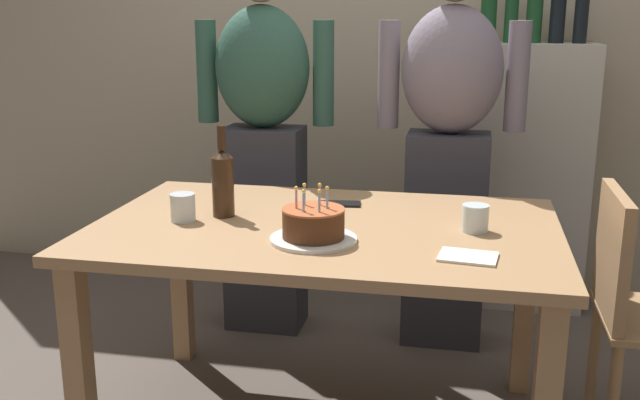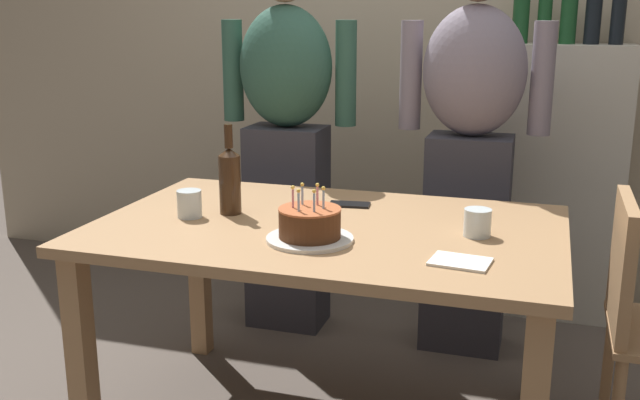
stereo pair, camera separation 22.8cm
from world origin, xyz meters
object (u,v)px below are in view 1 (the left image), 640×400
water_glass_near (475,218)px  cell_phone (340,204)px  wine_bottle (223,181)px  dining_chair (640,302)px  birthday_cake (312,226)px  water_glass_far (183,207)px  person_woman_cardigan (449,144)px  napkin_stack (468,257)px  person_man_bearded (264,138)px

water_glass_near → cell_phone: 0.53m
wine_bottle → dining_chair: 1.40m
water_glass_near → cell_phone: bearing=153.5°
birthday_cake → dining_chair: size_ratio=0.30×
cell_phone → dining_chair: bearing=-16.5°
wine_bottle → water_glass_far: bearing=-143.0°
water_glass_far → person_woman_cardigan: size_ratio=0.06×
napkin_stack → person_woman_cardigan: bearing=95.0°
napkin_stack → person_woman_cardigan: 1.07m
water_glass_near → person_man_bearded: 1.21m
water_glass_near → water_glass_far: water_glass_far is taller
napkin_stack → person_woman_cardigan: person_woman_cardigan is taller
water_glass_far → wine_bottle: wine_bottle is taller
person_man_bearded → dining_chair: person_man_bearded is taller
napkin_stack → dining_chair: 0.68m
water_glass_near → wine_bottle: wine_bottle is taller
water_glass_far → water_glass_near: bearing=4.3°
wine_bottle → person_woman_cardigan: (0.72, 0.78, 0.01)m
water_glass_near → water_glass_far: size_ratio=0.93×
water_glass_near → cell_phone: size_ratio=0.60×
birthday_cake → dining_chair: birthday_cake is taller
wine_bottle → napkin_stack: bearing=-19.0°
person_man_bearded → water_glass_near: bearing=139.0°
birthday_cake → water_glass_far: birthday_cake is taller
birthday_cake → napkin_stack: 0.47m
wine_bottle → water_glass_near: bearing=-0.9°
dining_chair → cell_phone: bearing=80.5°
wine_bottle → cell_phone: (0.36, 0.22, -0.12)m
dining_chair → water_glass_near: bearing=97.3°
birthday_cake → water_glass_far: 0.48m
dining_chair → person_man_bearded: bearing=63.3°
water_glass_far → wine_bottle: 0.16m
water_glass_far → cell_phone: 0.56m
birthday_cake → cell_phone: (0.01, 0.43, -0.04)m
person_woman_cardigan → person_man_bearded: bearing=0.0°
cell_phone → napkin_stack: same height
cell_phone → person_woman_cardigan: 0.67m
birthday_cake → dining_chair: 1.08m
birthday_cake → dining_chair: (1.01, 0.27, -0.27)m
water_glass_near → person_woman_cardigan: 0.80m
water_glass_far → wine_bottle: bearing=37.0°
water_glass_near → dining_chair: dining_chair is taller
wine_bottle → person_man_bearded: (-0.08, 0.78, 0.01)m
person_woman_cardigan → water_glass_near: bearing=98.0°
water_glass_far → person_man_bearded: (0.03, 0.86, 0.09)m
water_glass_far → person_woman_cardigan: bearing=46.0°
birthday_cake → person_woman_cardigan: (0.37, 0.99, 0.09)m
birthday_cake → napkin_stack: bearing=-8.3°
water_glass_near → cell_phone: water_glass_near is taller
water_glass_far → birthday_cake: bearing=-15.4°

